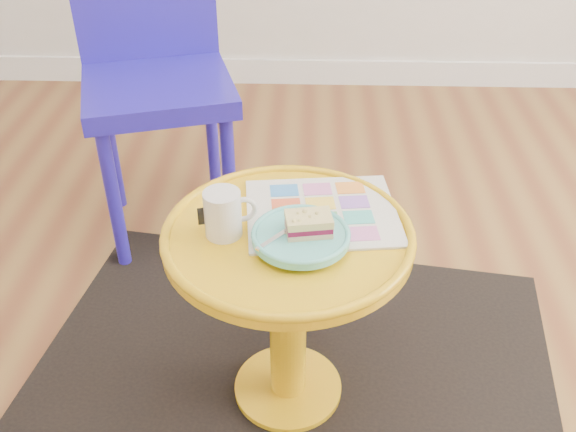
{
  "coord_description": "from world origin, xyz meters",
  "views": [
    {
      "loc": [
        -0.28,
        -0.95,
        1.27
      ],
      "look_at": [
        -0.32,
        0.1,
        0.53
      ],
      "focal_mm": 40.0,
      "sensor_mm": 36.0,
      "label": 1
    }
  ],
  "objects_px": {
    "side_table": "(288,283)",
    "chair": "(153,59)",
    "mug": "(224,212)",
    "newspaper": "(322,212)",
    "plate": "(301,237)"
  },
  "relations": [
    {
      "from": "side_table",
      "to": "plate",
      "type": "xyz_separation_m",
      "value": [
        0.03,
        -0.04,
        0.16
      ]
    },
    {
      "from": "newspaper",
      "to": "plate",
      "type": "relative_size",
      "value": 1.63
    },
    {
      "from": "plate",
      "to": "mug",
      "type": "bearing_deg",
      "value": 168.53
    },
    {
      "from": "mug",
      "to": "plate",
      "type": "distance_m",
      "value": 0.16
    },
    {
      "from": "side_table",
      "to": "newspaper",
      "type": "bearing_deg",
      "value": 44.83
    },
    {
      "from": "newspaper",
      "to": "side_table",
      "type": "bearing_deg",
      "value": -141.43
    },
    {
      "from": "side_table",
      "to": "chair",
      "type": "relative_size",
      "value": 0.53
    },
    {
      "from": "plate",
      "to": "side_table",
      "type": "bearing_deg",
      "value": 123.38
    },
    {
      "from": "side_table",
      "to": "newspaper",
      "type": "distance_m",
      "value": 0.17
    },
    {
      "from": "chair",
      "to": "mug",
      "type": "distance_m",
      "value": 0.83
    },
    {
      "from": "chair",
      "to": "mug",
      "type": "bearing_deg",
      "value": -85.08
    },
    {
      "from": "newspaper",
      "to": "plate",
      "type": "distance_m",
      "value": 0.12
    },
    {
      "from": "chair",
      "to": "side_table",
      "type": "bearing_deg",
      "value": -77.09
    },
    {
      "from": "newspaper",
      "to": "mug",
      "type": "distance_m",
      "value": 0.22
    },
    {
      "from": "side_table",
      "to": "newspaper",
      "type": "relative_size",
      "value": 1.63
    }
  ]
}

